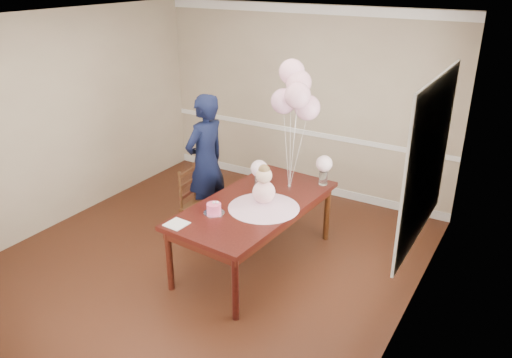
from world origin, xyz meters
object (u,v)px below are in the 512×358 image
object	(u,v)px
woman	(206,162)
dining_table_top	(255,204)
birthday_cake	(214,208)
dining_chair_seat	(201,207)

from	to	relation	value
woman	dining_table_top	bearing A→B (deg)	72.18
birthday_cake	woman	world-z (taller)	woman
dining_table_top	birthday_cake	bearing A→B (deg)	-113.96
dining_chair_seat	birthday_cake	bearing A→B (deg)	-48.17
dining_table_top	woman	world-z (taller)	woman
birthday_cake	dining_chair_seat	distance (m)	1.00
birthday_cake	woman	xyz separation A→B (m)	(-0.79, 0.94, 0.05)
dining_table_top	dining_chair_seat	xyz separation A→B (m)	(-0.89, 0.18, -0.34)
dining_table_top	dining_chair_seat	bearing A→B (deg)	172.67
dining_table_top	birthday_cake	xyz separation A→B (m)	(-0.24, -0.44, 0.08)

